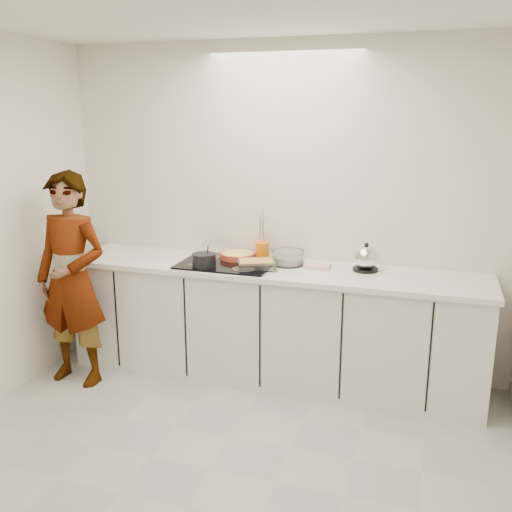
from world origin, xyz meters
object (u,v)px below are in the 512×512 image
(hob, at_px, (227,263))
(kettle, at_px, (366,259))
(tart_dish, at_px, (238,255))
(baking_dish, at_px, (256,263))
(utensil_crock, at_px, (262,251))
(cook, at_px, (72,280))
(saucepan, at_px, (204,260))
(mixing_bowl, at_px, (288,258))

(hob, bearing_deg, kettle, 7.42)
(tart_dish, height_order, baking_dish, baking_dish)
(utensil_crock, xyz_separation_m, cook, (-1.30, -0.71, -0.16))
(saucepan, distance_m, utensil_crock, 0.52)
(hob, distance_m, kettle, 1.06)
(hob, xyz_separation_m, saucepan, (-0.13, -0.17, 0.06))
(saucepan, distance_m, mixing_bowl, 0.65)
(hob, bearing_deg, tart_dish, 76.56)
(saucepan, relative_size, baking_dish, 0.68)
(tart_dish, relative_size, kettle, 1.31)
(baking_dish, bearing_deg, mixing_bowl, 45.25)
(baking_dish, relative_size, utensil_crock, 2.40)
(saucepan, distance_m, cook, 1.02)
(baking_dish, bearing_deg, kettle, 14.60)
(baking_dish, bearing_deg, hob, 165.06)
(baking_dish, distance_m, kettle, 0.82)
(tart_dish, distance_m, kettle, 1.01)
(cook, bearing_deg, mixing_bowl, 24.62)
(hob, relative_size, cook, 0.44)
(tart_dish, distance_m, cook, 1.29)
(tart_dish, height_order, utensil_crock, utensil_crock)
(saucepan, xyz_separation_m, kettle, (1.17, 0.30, 0.03))
(kettle, relative_size, utensil_crock, 1.60)
(hob, bearing_deg, mixing_bowl, 15.64)
(kettle, height_order, utensil_crock, kettle)
(hob, relative_size, tart_dish, 2.44)
(cook, bearing_deg, kettle, 19.14)
(tart_dish, bearing_deg, mixing_bowl, -1.92)
(baking_dish, bearing_deg, utensil_crock, 98.60)
(baking_dish, xyz_separation_m, utensil_crock, (-0.04, 0.29, 0.03))
(mixing_bowl, distance_m, cook, 1.66)
(tart_dish, xyz_separation_m, utensil_crock, (0.18, 0.08, 0.03))
(baking_dish, height_order, kettle, kettle)
(utensil_crock, bearing_deg, mixing_bowl, -21.86)
(saucepan, xyz_separation_m, mixing_bowl, (0.58, 0.29, -0.01))
(tart_dish, height_order, cook, cook)
(tart_dish, xyz_separation_m, mixing_bowl, (0.42, -0.01, 0.01))
(kettle, bearing_deg, cook, -163.67)
(tart_dish, xyz_separation_m, baking_dish, (0.22, -0.21, 0.01))
(baking_dish, xyz_separation_m, cook, (-1.34, -0.42, -0.13))
(hob, relative_size, saucepan, 3.13)
(kettle, distance_m, cook, 2.22)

